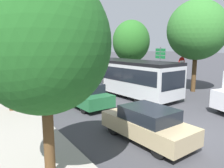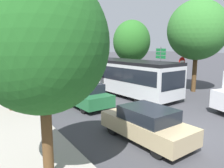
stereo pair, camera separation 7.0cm
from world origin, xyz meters
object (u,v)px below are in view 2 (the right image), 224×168
at_px(tree_left_near, 42,44).
at_px(queued_car_green, 84,94).
at_px(tree_left_mid, 6,28).
at_px(direction_sign_post, 161,58).
at_px(articulated_bus, 94,70).
at_px(city_bus_rear, 20,62).
at_px(tree_right_mid, 132,41).
at_px(traffic_light, 95,63).
at_px(no_entry_sign, 182,69).
at_px(tree_right_near, 197,30).
at_px(queued_car_red, 55,82).
at_px(queued_car_tan, 146,124).

bearing_deg(tree_left_near, queued_car_green, 57.28).
bearing_deg(tree_left_mid, direction_sign_post, 8.94).
height_order(articulated_bus, queued_car_green, articulated_bus).
relative_size(city_bus_rear, tree_right_mid, 1.80).
height_order(articulated_bus, traffic_light, traffic_light).
bearing_deg(tree_right_mid, no_entry_sign, -97.50).
relative_size(traffic_light, tree_left_mid, 0.48).
distance_m(tree_right_near, tree_right_mid, 8.42).
height_order(queued_car_red, direction_sign_post, direction_sign_post).
relative_size(queued_car_red, direction_sign_post, 1.11).
bearing_deg(articulated_bus, direction_sign_post, 61.53).
distance_m(queued_car_green, tree_right_mid, 12.57).
bearing_deg(traffic_light, tree_right_near, 60.82).
bearing_deg(traffic_light, tree_left_near, -48.94).
bearing_deg(articulated_bus, queued_car_green, -38.90).
xyz_separation_m(no_entry_sign, direction_sign_post, (1.26, 3.60, 0.69)).
relative_size(tree_right_near, tree_right_mid, 1.12).
height_order(queued_car_red, tree_right_near, tree_right_near).
xyz_separation_m(traffic_light, tree_right_near, (7.87, -2.30, 2.40)).
relative_size(traffic_light, tree_right_mid, 0.52).
bearing_deg(queued_car_red, city_bus_rear, -3.13).
bearing_deg(tree_left_mid, tree_right_near, -8.30).
bearing_deg(tree_right_mid, queued_car_red, -169.42).
xyz_separation_m(queued_car_red, tree_left_mid, (-4.03, -4.68, 3.96)).
distance_m(city_bus_rear, tree_right_near, 23.06).
bearing_deg(queued_car_tan, tree_right_mid, -39.46).
bearing_deg(tree_right_near, queued_car_tan, -152.46).
relative_size(queued_car_tan, queued_car_red, 1.01).
relative_size(queued_car_tan, tree_left_mid, 0.57).
bearing_deg(no_entry_sign, direction_sign_post, 160.74).
bearing_deg(tree_right_near, queued_car_red, 144.60).
height_order(traffic_light, tree_left_mid, tree_left_mid).
bearing_deg(no_entry_sign, articulated_bus, -142.77).
distance_m(articulated_bus, city_bus_rear, 14.62).
xyz_separation_m(articulated_bus, tree_left_near, (-7.98, -12.23, 2.25)).
bearing_deg(tree_right_mid, direction_sign_post, -87.07).
bearing_deg(tree_left_near, city_bus_rear, 81.09).
bearing_deg(tree_right_near, tree_left_mid, 171.70).
height_order(no_entry_sign, tree_left_mid, tree_left_mid).
height_order(queued_car_green, traffic_light, traffic_light).
bearing_deg(direction_sign_post, queued_car_green, 24.32).
relative_size(no_entry_sign, tree_left_mid, 0.40).
bearing_deg(traffic_light, tree_left_mid, -99.33).
bearing_deg(tree_left_near, traffic_light, 53.98).
distance_m(city_bus_rear, tree_left_mid, 19.44).
distance_m(queued_car_tan, tree_right_near, 11.56).
height_order(traffic_light, tree_left_near, tree_left_near).
distance_m(queued_car_green, queued_car_red, 5.73).
distance_m(no_entry_sign, tree_right_near, 3.22).
bearing_deg(queued_car_green, tree_left_mid, 71.24).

